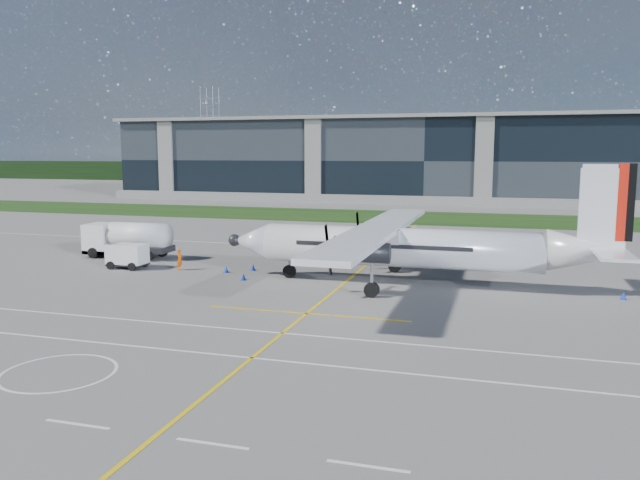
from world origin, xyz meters
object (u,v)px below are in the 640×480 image
at_px(ground_crew_person, 180,258).
at_px(fuel_tanker_truck, 122,240).
at_px(safety_cone_stbdwing, 404,249).
at_px(turboprop_aircraft, 414,225).
at_px(safety_cone_nose_port, 243,277).
at_px(safety_cone_fwd, 226,269).
at_px(baggage_tug, 127,256).
at_px(safety_cone_nose_stbd, 253,267).
at_px(safety_cone_tail, 624,296).
at_px(pylon_west, 210,134).

bearing_deg(ground_crew_person, fuel_tanker_truck, 57.96).
distance_m(ground_crew_person, safety_cone_stbdwing, 20.51).
bearing_deg(turboprop_aircraft, safety_cone_nose_port, -171.85).
bearing_deg(ground_crew_person, safety_cone_nose_port, -114.55).
relative_size(fuel_tanker_truck, safety_cone_stbdwing, 16.42).
bearing_deg(safety_cone_fwd, fuel_tanker_truck, 161.94).
distance_m(baggage_tug, safety_cone_stbdwing, 24.21).
bearing_deg(baggage_tug, safety_cone_nose_stbd, 11.28).
bearing_deg(baggage_tug, fuel_tanker_truck, 127.58).
bearing_deg(safety_cone_nose_stbd, safety_cone_tail, -5.32).
height_order(fuel_tanker_truck, baggage_tug, fuel_tanker_truck).
relative_size(turboprop_aircraft, safety_cone_nose_stbd, 56.09).
bearing_deg(pylon_west, baggage_tug, -66.04).
bearing_deg(safety_cone_nose_port, safety_cone_fwd, 136.41).
height_order(safety_cone_nose_stbd, safety_cone_nose_port, same).
height_order(baggage_tug, ground_crew_person, ground_crew_person).
height_order(fuel_tanker_truck, safety_cone_nose_port, fuel_tanker_truck).
relative_size(fuel_tanker_truck, ground_crew_person, 4.28).
xyz_separation_m(fuel_tanker_truck, baggage_tug, (3.38, -4.39, -0.59)).
bearing_deg(safety_cone_nose_stbd, ground_crew_person, -165.27).
distance_m(fuel_tanker_truck, baggage_tug, 5.57).
height_order(pylon_west, turboprop_aircraft, pylon_west).
xyz_separation_m(pylon_west, baggage_tug, (65.18, -146.66, -14.05)).
bearing_deg(safety_cone_fwd, safety_cone_tail, -2.17).
relative_size(pylon_west, safety_cone_nose_stbd, 60.00).
height_order(pylon_west, ground_crew_person, pylon_west).
bearing_deg(baggage_tug, pylon_west, 113.96).
bearing_deg(ground_crew_person, baggage_tug, 91.42).
bearing_deg(pylon_west, turboprop_aircraft, -59.12).
distance_m(safety_cone_fwd, safety_cone_nose_port, 3.32).
xyz_separation_m(safety_cone_stbdwing, safety_cone_tail, (16.02, -14.54, 0.00)).
relative_size(pylon_west, safety_cone_tail, 60.00).
xyz_separation_m(safety_cone_stbdwing, safety_cone_nose_port, (-9.03, -15.79, 0.00)).
bearing_deg(turboprop_aircraft, pylon_west, 120.88).
bearing_deg(safety_cone_tail, baggage_tug, 179.29).
relative_size(safety_cone_stbdwing, safety_cone_fwd, 1.00).
relative_size(safety_cone_fwd, safety_cone_nose_stbd, 1.00).
bearing_deg(safety_cone_nose_port, pylon_west, 117.07).
bearing_deg(ground_crew_person, safety_cone_fwd, -94.00).
bearing_deg(safety_cone_stbdwing, turboprop_aircraft, -78.48).
xyz_separation_m(baggage_tug, safety_cone_fwd, (8.23, 0.60, -0.70)).
height_order(turboprop_aircraft, safety_cone_nose_stbd, turboprop_aircraft).
relative_size(fuel_tanker_truck, safety_cone_fwd, 16.42).
xyz_separation_m(safety_cone_nose_stbd, safety_cone_nose_port, (0.78, -3.66, 0.00)).
xyz_separation_m(turboprop_aircraft, baggage_tug, (-22.54, -0.02, -3.25)).
bearing_deg(pylon_west, safety_cone_tail, -55.56).
height_order(fuel_tanker_truck, ground_crew_person, fuel_tanker_truck).
xyz_separation_m(baggage_tug, safety_cone_stbdwing, (19.67, 14.10, -0.70)).
bearing_deg(turboprop_aircraft, safety_cone_tail, -1.98).
relative_size(turboprop_aircraft, safety_cone_nose_port, 56.09).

